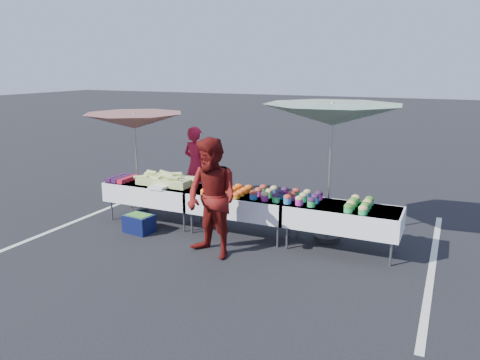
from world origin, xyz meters
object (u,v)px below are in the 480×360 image
at_px(vendor, 196,165).
at_px(umbrella_left, 134,122).
at_px(table_left, 155,192).
at_px(table_right, 342,216).
at_px(table_center, 240,203).
at_px(umbrella_right, 332,116).
at_px(storage_bin, 139,223).
at_px(customer, 212,198).

bearing_deg(vendor, umbrella_left, 63.02).
bearing_deg(umbrella_left, table_left, -29.74).
relative_size(table_right, vendor, 1.10).
bearing_deg(table_center, umbrella_right, 15.20).
bearing_deg(storage_bin, table_center, 28.31).
distance_m(vendor, umbrella_right, 3.56).
bearing_deg(umbrella_right, vendor, 162.48).
distance_m(table_center, customer, 1.11).
distance_m(vendor, umbrella_left, 1.63).
bearing_deg(table_center, vendor, 140.46).
xyz_separation_m(table_left, vendor, (0.10, 1.40, 0.26)).
xyz_separation_m(table_center, table_right, (1.80, 0.00, 0.00)).
bearing_deg(table_left, table_right, 0.00).
xyz_separation_m(table_left, table_right, (3.60, 0.00, 0.00)).
relative_size(vendor, umbrella_right, 0.59).
xyz_separation_m(table_center, vendor, (-1.70, 1.40, 0.26)).
bearing_deg(table_center, storage_bin, -159.14).
relative_size(table_right, customer, 0.99).
height_order(table_left, vendor, vendor).
height_order(table_left, table_right, same).
height_order(table_center, table_right, same).
xyz_separation_m(umbrella_right, storage_bin, (-3.18, -1.05, -1.97)).
xyz_separation_m(table_right, umbrella_right, (-0.33, 0.40, 1.55)).
bearing_deg(umbrella_right, storage_bin, -161.71).
bearing_deg(umbrella_left, storage_bin, -52.90).
distance_m(table_left, vendor, 1.43).
relative_size(table_left, storage_bin, 3.39).
bearing_deg(umbrella_left, customer, -30.01).
bearing_deg(umbrella_right, table_center, -164.80).
relative_size(customer, umbrella_right, 0.65).
distance_m(customer, umbrella_left, 3.03).
bearing_deg(table_left, umbrella_left, 150.26).
bearing_deg(customer, table_center, 107.67).
bearing_deg(table_left, storage_bin, -81.75).
bearing_deg(umbrella_right, customer, -135.37).
relative_size(customer, storage_bin, 3.43).
distance_m(table_center, umbrella_left, 2.83).
bearing_deg(table_center, table_left, 180.00).
height_order(table_right, umbrella_right, umbrella_right).
bearing_deg(storage_bin, umbrella_left, 134.56).
xyz_separation_m(table_left, umbrella_left, (-0.70, 0.40, 1.27)).
bearing_deg(customer, vendor, 142.17).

